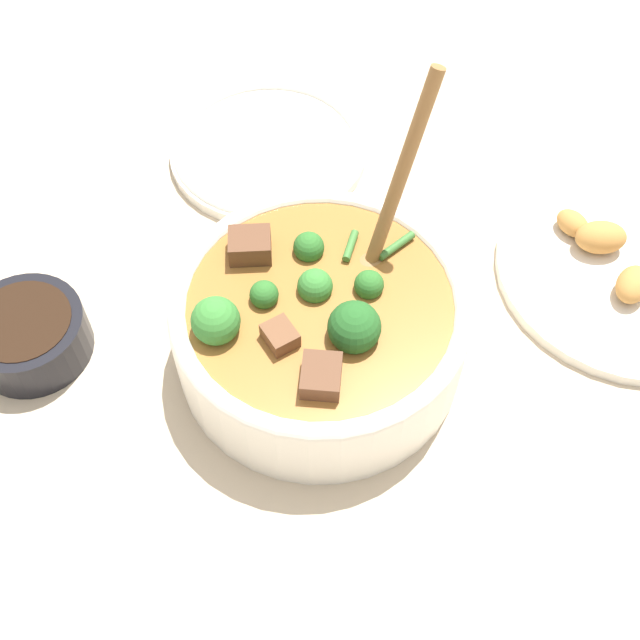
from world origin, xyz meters
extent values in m
plane|color=#C6B293|center=(0.00, 0.00, 0.00)|extent=(4.00, 4.00, 0.00)
cylinder|color=white|center=(0.00, 0.00, 0.04)|extent=(0.25, 0.25, 0.08)
torus|color=white|center=(0.00, 0.00, 0.08)|extent=(0.25, 0.25, 0.02)
cylinder|color=#9E662D|center=(0.00, 0.00, 0.06)|extent=(0.23, 0.23, 0.05)
sphere|color=#2D6B28|center=(0.04, -0.02, 0.09)|extent=(0.02, 0.02, 0.02)
cylinder|color=#6B9956|center=(0.04, -0.02, 0.07)|extent=(0.01, 0.01, 0.01)
sphere|color=#235B23|center=(-0.02, 0.04, 0.09)|extent=(0.04, 0.04, 0.04)
cylinder|color=#6B9956|center=(-0.02, 0.04, 0.06)|extent=(0.02, 0.02, 0.02)
sphere|color=#387F33|center=(0.00, -0.01, 0.09)|extent=(0.03, 0.03, 0.03)
cylinder|color=#6B9956|center=(0.00, -0.01, 0.07)|extent=(0.01, 0.01, 0.01)
sphere|color=#2D6B28|center=(-0.04, 0.00, 0.09)|extent=(0.03, 0.03, 0.03)
cylinder|color=#6B9956|center=(-0.04, 0.00, 0.07)|extent=(0.01, 0.01, 0.01)
sphere|color=#2D6B28|center=(-0.01, -0.05, 0.09)|extent=(0.03, 0.03, 0.03)
cylinder|color=#6B9956|center=(-0.01, -0.05, 0.07)|extent=(0.01, 0.01, 0.01)
sphere|color=#387F33|center=(0.09, 0.00, 0.09)|extent=(0.04, 0.04, 0.04)
cylinder|color=#6B9956|center=(0.09, 0.00, 0.07)|extent=(0.01, 0.01, 0.02)
cube|color=brown|center=(0.04, 0.03, 0.09)|extent=(0.03, 0.03, 0.02)
cube|color=brown|center=(0.04, -0.07, 0.09)|extent=(0.04, 0.04, 0.03)
cube|color=brown|center=(0.02, 0.07, 0.08)|extent=(0.04, 0.04, 0.03)
cylinder|color=#3D7533|center=(-0.08, -0.03, 0.09)|extent=(0.04, 0.02, 0.01)
cylinder|color=#3D7533|center=(-0.04, -0.05, 0.09)|extent=(0.02, 0.03, 0.01)
ellipsoid|color=olive|center=(-0.06, -0.03, 0.08)|extent=(0.04, 0.03, 0.01)
cylinder|color=olive|center=(-0.08, -0.04, 0.16)|extent=(0.07, 0.04, 0.17)
cylinder|color=black|center=(0.24, -0.09, 0.02)|extent=(0.11, 0.11, 0.04)
cylinder|color=black|center=(0.24, -0.09, 0.04)|extent=(0.09, 0.09, 0.02)
cylinder|color=silver|center=(-0.03, -0.26, 0.01)|extent=(0.21, 0.21, 0.01)
torus|color=silver|center=(-0.03, -0.26, 0.01)|extent=(0.21, 0.21, 0.01)
cylinder|color=silver|center=(-0.31, 0.01, 0.01)|extent=(0.26, 0.26, 0.01)
ellipsoid|color=#BC7F3D|center=(-0.29, 0.03, 0.03)|extent=(0.05, 0.05, 0.03)
ellipsoid|color=#BC7F3D|center=(-0.29, -0.02, 0.03)|extent=(0.06, 0.05, 0.03)
ellipsoid|color=#BC7F3D|center=(-0.28, -0.05, 0.02)|extent=(0.03, 0.04, 0.02)
camera|label=1|loc=(0.12, 0.37, 0.62)|focal=45.00mm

